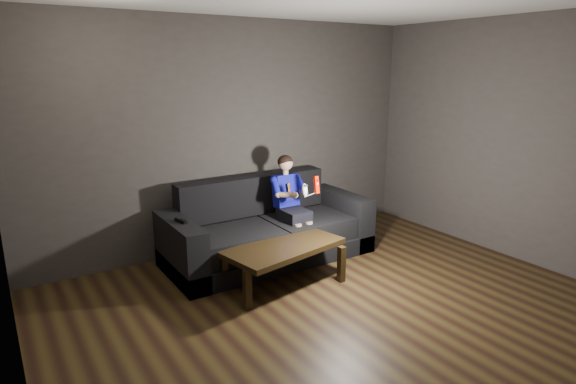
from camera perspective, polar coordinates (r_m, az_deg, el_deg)
floor at (r=4.23m, az=10.07°, el=-16.07°), size 5.00×5.00×0.00m
back_wall at (r=5.78m, az=-6.40°, el=6.61°), size 5.00×0.04×2.70m
left_wall at (r=2.75m, az=-30.55°, el=-4.31°), size 0.04×5.00×2.70m
right_wall at (r=5.73m, az=29.51°, el=4.75°), size 0.04×5.00×2.70m
sofa at (r=5.54m, az=-2.46°, el=-4.90°), size 2.34×1.01×0.90m
child at (r=5.49m, az=0.27°, el=-0.42°), size 0.42×0.51×1.02m
wii_remote_red at (r=5.17m, az=3.39°, el=0.87°), size 0.05×0.07×0.19m
nunchuk_white at (r=5.10m, az=2.01°, el=0.25°), size 0.07×0.10×0.15m
wii_remote_black at (r=4.94m, az=-12.61°, el=-3.35°), size 0.08×0.17×0.03m
coffee_table at (r=4.82m, az=-0.51°, el=-6.92°), size 1.29×0.81×0.43m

